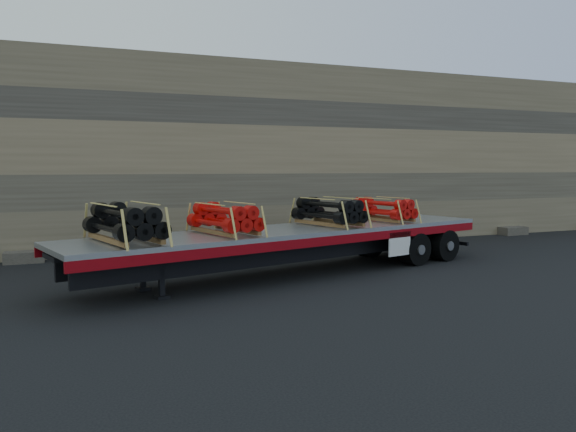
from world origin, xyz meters
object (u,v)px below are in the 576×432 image
Objects in this scene: bundle_midrear at (329,212)px; bundle_rear at (383,210)px; bundle_midfront at (225,219)px; bundle_front at (125,224)px; trailer at (293,251)px.

bundle_rear is at bearing 0.00° from bundle_midrear.
bundle_midfront is 0.98× the size of bundle_midrear.
bundle_front is at bearing -180.00° from bundle_midfront.
bundle_front is at bearing -180.00° from trailer.
trailer is 6.09× the size of bundle_midfront.
bundle_front is 6.20m from bundle_midrear.
bundle_midrear is at bearing 0.00° from bundle_front.
bundle_midrear is 2.31m from bundle_rear.
bundle_midfront is 1.07× the size of bundle_rear.
bundle_midfront is (-2.16, -0.57, 1.04)m from trailer.
trailer is at bearing 0.00° from bundle_front.
bundle_front is at bearing -180.00° from bundle_midrear.
bundle_midfront is at bearing 180.00° from bundle_midrear.
bundle_front reaches higher than bundle_midfront.
bundle_rear is (3.50, 0.93, 1.02)m from trailer.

